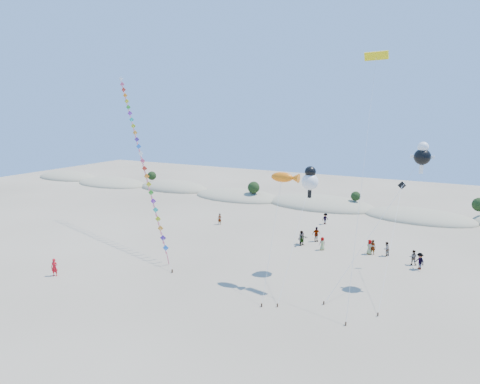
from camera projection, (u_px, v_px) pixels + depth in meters
The scene contains 10 objects.
ground at pixel (152, 327), 30.74m from camera, with size 160.00×160.00×0.00m, color #83735A.
dune_ridge at pixel (326, 206), 69.55m from camera, with size 145.30×11.49×5.57m.
kite_train at pixel (140, 151), 50.66m from camera, with size 20.34×15.33×21.56m.
fish_kite at pixel (285, 178), 37.13m from camera, with size 2.71×6.41×10.68m.
cartoon_kite_low at pixel (310, 180), 39.83m from camera, with size 1.67×9.78×10.90m.
cartoon_kite_high at pixel (422, 155), 36.12m from camera, with size 7.30×8.98×13.54m.
parafoil_kite at pixel (376, 62), 35.01m from camera, with size 2.14×9.84×21.37m.
dark_kite at pixel (395, 220), 38.54m from camera, with size 0.85×12.60×9.13m.
flyer_foreground at pixel (54, 267), 40.06m from camera, with size 0.65×0.43×1.79m, color red.
beachgoers at pixel (343, 241), 48.36m from camera, with size 28.01×13.52×1.91m.
Camera 1 is at (18.88, -21.85, 16.23)m, focal length 30.00 mm.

